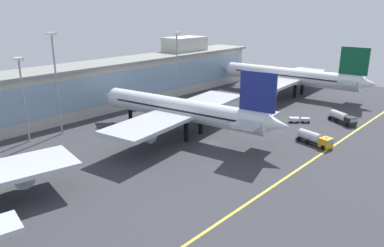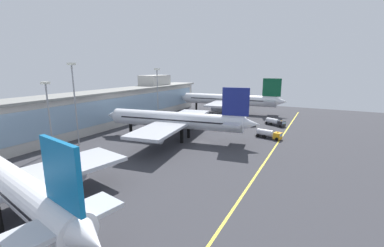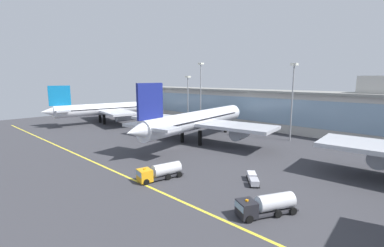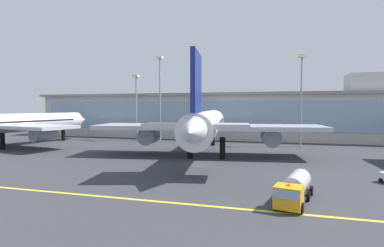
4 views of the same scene
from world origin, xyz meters
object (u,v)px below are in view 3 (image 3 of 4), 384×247
object	(u,v)px
airliner_near_right	(197,120)
apron_light_mast_west	(293,91)
airliner_near_left	(109,109)
fuel_tanker_truck	(159,172)
apron_light_mast_east	(201,85)
apron_light_mast_centre	(188,91)
service_truck_far	(265,205)
baggage_tug_near	(253,178)

from	to	relation	value
airliner_near_right	apron_light_mast_west	distance (m)	30.36
airliner_near_left	fuel_tanker_truck	distance (m)	73.88
fuel_tanker_truck	apron_light_mast_east	bearing A→B (deg)	-132.45
fuel_tanker_truck	apron_light_mast_west	bearing A→B (deg)	-171.80
fuel_tanker_truck	apron_light_mast_west	world-z (taller)	apron_light_mast_west
airliner_near_left	fuel_tanker_truck	world-z (taller)	airliner_near_left
apron_light_mast_centre	apron_light_mast_east	distance (m)	8.74
airliner_near_left	apron_light_mast_centre	bearing A→B (deg)	-33.45
airliner_near_left	airliner_near_right	xyz separation A→B (m)	(52.39, 0.03, 0.61)
apron_light_mast_east	apron_light_mast_west	bearing A→B (deg)	-3.79
fuel_tanker_truck	service_truck_far	size ratio (longest dim) A/B	1.03
apron_light_mast_west	apron_light_mast_centre	bearing A→B (deg)	175.93
airliner_near_left	service_truck_far	xyz separation A→B (m)	(89.77, -26.26, -4.48)
fuel_tanker_truck	apron_light_mast_centre	size ratio (longest dim) A/B	0.46
airliner_near_left	apron_light_mast_east	size ratio (longest dim) A/B	2.06
airliner_near_right	apron_light_mast_east	distance (m)	32.70
airliner_near_right	baggage_tug_near	bearing A→B (deg)	-127.83
baggage_tug_near	apron_light_mast_east	size ratio (longest dim) A/B	0.21
service_truck_far	apron_light_mast_west	bearing A→B (deg)	-131.78
baggage_tug_near	apron_light_mast_west	xyz separation A→B (m)	(-9.93, 38.15, 14.68)
baggage_tug_near	service_truck_far	distance (m)	12.10
apron_light_mast_west	service_truck_far	bearing A→B (deg)	-69.71
baggage_tug_near	apron_light_mast_centre	size ratio (longest dim) A/B	0.26
fuel_tanker_truck	service_truck_far	xyz separation A→B (m)	(21.51, 1.63, 0.00)
airliner_near_right	apron_light_mast_east	world-z (taller)	apron_light_mast_east
service_truck_far	apron_light_mast_east	size ratio (longest dim) A/B	0.36
fuel_tanker_truck	baggage_tug_near	bearing A→B (deg)	141.18
fuel_tanker_truck	apron_light_mast_centre	xyz separation A→B (m)	(-44.16, 52.57, 12.06)
fuel_tanker_truck	baggage_tug_near	xyz separation A→B (m)	(13.87, 10.99, -0.72)
airliner_near_left	apron_light_mast_west	world-z (taller)	apron_light_mast_west
airliner_near_right	service_truck_far	xyz separation A→B (m)	(37.38, -26.29, -5.09)
airliner_near_right	apron_light_mast_centre	world-z (taller)	apron_light_mast_centre
airliner_near_left	fuel_tanker_truck	xyz separation A→B (m)	(68.26, -27.89, -4.48)
airliner_near_right	fuel_tanker_truck	world-z (taller)	airliner_near_right
airliner_near_left	apron_light_mast_east	distance (m)	41.54
airliner_near_right	fuel_tanker_truck	bearing A→B (deg)	-158.56
apron_light_mast_east	fuel_tanker_truck	bearing A→B (deg)	-55.24
airliner_near_left	baggage_tug_near	bearing A→B (deg)	-90.75
baggage_tug_near	apron_light_mast_west	distance (m)	42.07
apron_light_mast_west	apron_light_mast_centre	world-z (taller)	apron_light_mast_west
service_truck_far	apron_light_mast_centre	size ratio (longest dim) A/B	0.45
airliner_near_left	service_truck_far	world-z (taller)	airliner_near_left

